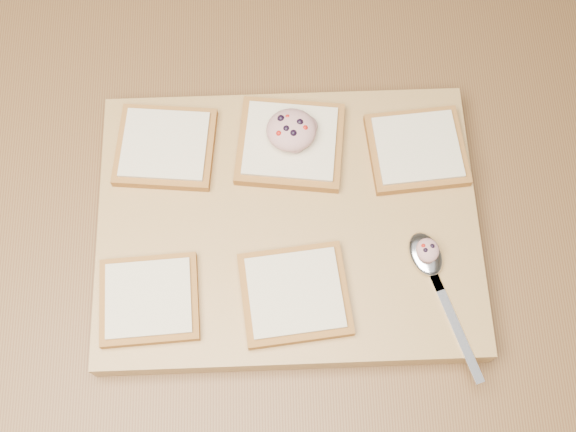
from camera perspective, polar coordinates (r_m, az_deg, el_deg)
name	(u,v)px	position (r m, az deg, el deg)	size (l,w,h in m)	color
ground	(282,337)	(1.77, -0.48, -9.53)	(4.00, 4.00, 0.00)	#515459
island_counter	(280,286)	(1.32, -0.63, -5.54)	(2.00, 0.80, 0.90)	slate
cutting_board	(288,224)	(0.87, 0.00, -0.67)	(0.45, 0.34, 0.04)	#AD824A
bread_far_left	(165,147)	(0.89, -9.66, 5.43)	(0.13, 0.12, 0.02)	#945D26
bread_far_center	(290,143)	(0.88, 0.18, 5.76)	(0.14, 0.13, 0.02)	#945D26
bread_far_right	(417,149)	(0.89, 10.14, 5.20)	(0.12, 0.11, 0.02)	#945D26
bread_near_left	(149,299)	(0.83, -10.91, -6.48)	(0.11, 0.11, 0.02)	#945D26
bread_near_center	(295,294)	(0.81, 0.54, -6.19)	(0.13, 0.12, 0.02)	#945D26
tuna_salad_dollop	(291,130)	(0.86, 0.26, 6.82)	(0.06, 0.06, 0.03)	tan
spoon	(430,265)	(0.84, 11.15, -3.79)	(0.08, 0.18, 0.01)	silver
spoon_salad	(428,250)	(0.83, 10.97, -2.66)	(0.03, 0.03, 0.02)	tan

